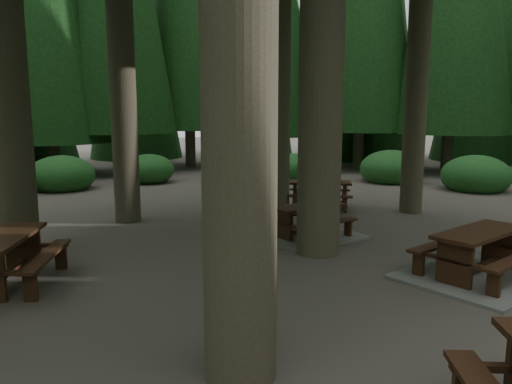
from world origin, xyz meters
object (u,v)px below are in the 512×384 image
picnic_table_b (5,252)px  picnic_table_d (320,190)px  picnic_table_a (478,262)px  picnic_table_c (308,226)px

picnic_table_b → picnic_table_d: bearing=-47.4°
picnic_table_a → picnic_table_c: size_ratio=1.21×
picnic_table_a → picnic_table_b: size_ratio=1.12×
picnic_table_b → picnic_table_c: 6.03m
picnic_table_a → picnic_table_b: 7.74m
picnic_table_b → picnic_table_c: (6.02, -0.10, -0.31)m
picnic_table_d → picnic_table_c: bearing=-94.5°
picnic_table_a → picnic_table_c: bearing=93.4°
picnic_table_a → picnic_table_c: (-0.73, 3.67, -0.05)m
picnic_table_a → picnic_table_b: bearing=143.0°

